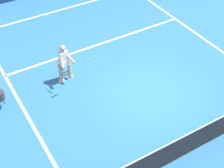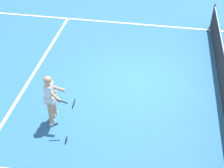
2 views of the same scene
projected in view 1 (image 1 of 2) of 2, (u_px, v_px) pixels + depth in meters
ground_plane at (149, 94)px, 12.12m from camera, size 24.99×24.99×0.00m
baseline_marking at (64, 9)px, 16.71m from camera, size 9.16×0.10×0.01m
service_line_marking at (99, 44)px, 14.44m from camera, size 8.16×0.10×0.01m
sideline_right_marking at (41, 140)px, 10.55m from camera, size 0.10×17.23×0.01m
court_net at (203, 136)px, 10.06m from camera, size 8.84×0.08×1.05m
tennis_player at (64, 62)px, 12.12m from camera, size 0.74×0.97×1.55m
tennis_ball_near at (0, 21)px, 15.79m from camera, size 0.07×0.07×0.07m
tennis_ball_mid at (95, 57)px, 13.72m from camera, size 0.07×0.07×0.07m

